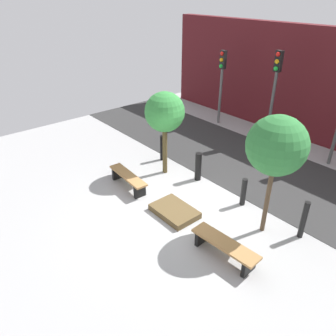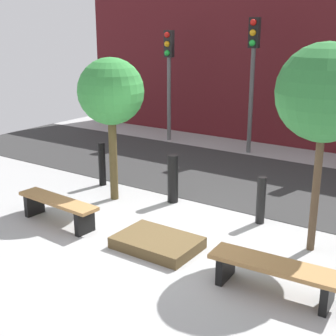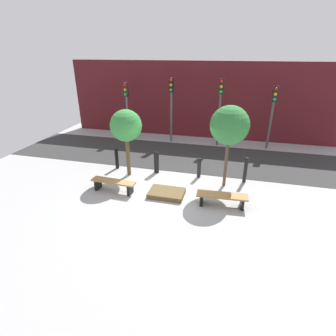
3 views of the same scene
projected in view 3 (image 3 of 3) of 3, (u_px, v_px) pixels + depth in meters
name	position (u px, v px, depth m)	size (l,w,h in m)	color
ground_plane	(168.00, 193.00, 10.02)	(18.00, 18.00, 0.00)	#9D9D9D
road_strip	(186.00, 156.00, 13.43)	(18.00, 3.92, 0.01)	#2E2E2E
building_facade	(199.00, 100.00, 15.83)	(16.20, 0.50, 4.45)	#511419
bench_left	(114.00, 184.00, 9.98)	(1.76, 0.49, 0.46)	black
bench_right	(222.00, 198.00, 9.07)	(1.77, 0.56, 0.43)	black
planter_bed	(167.00, 193.00, 9.80)	(1.30, 0.90, 0.18)	brown
tree_behind_left_bench	(126.00, 126.00, 10.58)	(1.30, 1.30, 2.85)	#4D4023
tree_behind_right_bench	(230.00, 126.00, 9.54)	(1.44, 1.44, 3.21)	#4D3B29
bollard_far_left	(117.00, 158.00, 11.91)	(0.16, 0.16, 0.97)	black
bollard_left	(156.00, 162.00, 11.49)	(0.22, 0.22, 0.98)	black
bollard_center	(199.00, 168.00, 11.09)	(0.16, 0.16, 0.87)	black
bollard_right	(245.00, 170.00, 10.62)	(0.14, 0.14, 1.08)	black
traffic_light_west	(126.00, 100.00, 15.38)	(0.28, 0.27, 3.30)	#5A5A5A
traffic_light_mid_west	(171.00, 98.00, 14.69)	(0.28, 0.27, 3.64)	#4D4D4D
traffic_light_mid_east	(220.00, 101.00, 14.08)	(0.28, 0.27, 3.63)	#494949
traffic_light_east	(273.00, 107.00, 13.54)	(0.28, 0.27, 3.34)	#4A4A4A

